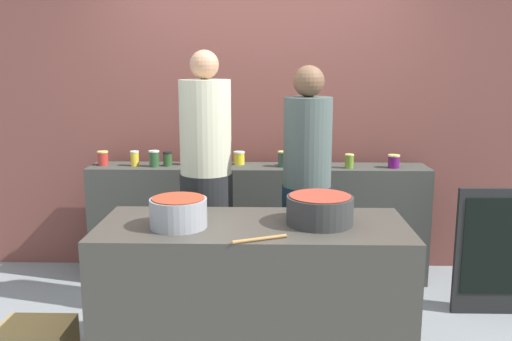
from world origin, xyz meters
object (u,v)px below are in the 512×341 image
object	(u,v)px
preserve_jar_3	(168,159)
preserve_jar_8	(297,157)
wooden_spoon	(260,239)
preserve_jar_10	(394,161)
chalkboard_sign	(498,251)
preserve_jar_6	(239,158)
cooking_pot_center	(320,210)
preserve_jar_5	(209,158)
cooking_pot_left	(178,213)
preserve_jar_7	(284,159)
cook_with_tongs	(207,200)
preserve_jar_0	(103,158)
preserve_jar_2	(154,159)
cook_in_cap	(306,208)
preserve_jar_1	(135,158)
preserve_jar_9	(349,161)
preserve_jar_4	(185,157)

from	to	relation	value
preserve_jar_3	preserve_jar_8	size ratio (longest dim) A/B	0.79
preserve_jar_3	wooden_spoon	xyz separation A→B (m)	(0.76, -1.68, -0.11)
preserve_jar_10	chalkboard_sign	bearing A→B (deg)	-42.90
preserve_jar_6	cooking_pot_center	size ratio (longest dim) A/B	0.29
preserve_jar_5	cooking_pot_left	world-z (taller)	preserve_jar_5
cooking_pot_center	chalkboard_sign	distance (m)	1.60
preserve_jar_7	preserve_jar_10	distance (m)	0.86
preserve_jar_5	cook_with_tongs	xyz separation A→B (m)	(0.06, -0.74, -0.16)
preserve_jar_0	preserve_jar_7	bearing A→B (deg)	-1.34
preserve_jar_2	preserve_jar_10	distance (m)	1.89
preserve_jar_10	cooking_pot_center	world-z (taller)	preserve_jar_10
preserve_jar_3	preserve_jar_8	xyz separation A→B (m)	(1.03, 0.02, 0.02)
preserve_jar_8	preserve_jar_10	world-z (taller)	preserve_jar_8
preserve_jar_6	preserve_jar_2	bearing A→B (deg)	-170.15
preserve_jar_0	preserve_jar_7	world-z (taller)	preserve_jar_7
preserve_jar_8	preserve_jar_10	bearing A→B (deg)	-4.44
preserve_jar_6	cook_in_cap	xyz separation A→B (m)	(0.49, -0.82, -0.20)
cooking_pot_left	chalkboard_sign	xyz separation A→B (m)	(2.08, 0.85, -0.50)
preserve_jar_10	cooking_pot_left	world-z (taller)	preserve_jar_10
preserve_jar_8	cooking_pot_center	distance (m)	1.40
preserve_jar_6	preserve_jar_5	bearing A→B (deg)	-174.91
cooking_pot_left	cooking_pot_center	world-z (taller)	cooking_pot_left
preserve_jar_0	cook_in_cap	world-z (taller)	cook_in_cap
cook_with_tongs	chalkboard_sign	size ratio (longest dim) A/B	2.01
preserve_jar_1	chalkboard_sign	xyz separation A→B (m)	(2.67, -0.61, -0.54)
preserve_jar_2	preserve_jar_9	size ratio (longest dim) A/B	1.16
preserve_jar_2	preserve_jar_0	bearing A→B (deg)	172.89
preserve_jar_2	chalkboard_sign	xyz separation A→B (m)	(2.51, -0.58, -0.54)
preserve_jar_4	chalkboard_sign	bearing A→B (deg)	-16.42
preserve_jar_7	preserve_jar_6	bearing A→B (deg)	164.87
preserve_jar_8	preserve_jar_10	distance (m)	0.76
preserve_jar_5	preserve_jar_8	world-z (taller)	preserve_jar_8
preserve_jar_0	cook_with_tongs	world-z (taller)	cook_with_tongs
preserve_jar_6	preserve_jar_9	bearing A→B (deg)	-9.07
preserve_jar_5	preserve_jar_7	size ratio (longest dim) A/B	0.88
cooking_pot_left	chalkboard_sign	size ratio (longest dim) A/B	0.34
preserve_jar_6	cooking_pot_left	xyz separation A→B (m)	(-0.24, -1.54, -0.03)
preserve_jar_5	cook_with_tongs	world-z (taller)	cook_with_tongs
preserve_jar_6	cook_with_tongs	distance (m)	0.80
preserve_jar_0	cooking_pot_left	distance (m)	1.71
preserve_jar_10	wooden_spoon	world-z (taller)	preserve_jar_10
preserve_jar_1	cook_in_cap	size ratio (longest dim) A/B	0.07
preserve_jar_2	wooden_spoon	xyz separation A→B (m)	(0.87, -1.65, -0.12)
preserve_jar_8	cook_in_cap	size ratio (longest dim) A/B	0.08
preserve_jar_10	preserve_jar_3	bearing A→B (deg)	178.91
preserve_jar_10	chalkboard_sign	xyz separation A→B (m)	(0.62, -0.57, -0.53)
chalkboard_sign	cooking_pot_center	bearing A→B (deg)	-149.74
preserve_jar_1	cook_with_tongs	size ratio (longest dim) A/B	0.07
preserve_jar_7	wooden_spoon	bearing A→B (deg)	-95.45
cooking_pot_left	cook_in_cap	xyz separation A→B (m)	(0.73, 0.72, -0.17)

